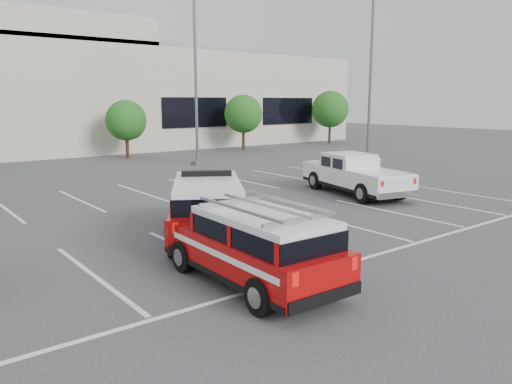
% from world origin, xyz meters
% --- Properties ---
extents(ground, '(120.00, 120.00, 0.00)m').
position_xyz_m(ground, '(0.00, 0.00, 0.00)').
color(ground, '#39393C').
rests_on(ground, ground).
extents(stall_markings, '(23.00, 15.00, 0.01)m').
position_xyz_m(stall_markings, '(0.00, 4.50, 0.01)').
color(stall_markings, silver).
rests_on(stall_markings, ground).
extents(convention_building, '(60.00, 16.99, 13.20)m').
position_xyz_m(convention_building, '(0.18, 31.86, 4.72)').
color(convention_building, '#BDB7A0').
rests_on(convention_building, ground).
extents(tree_mid_right, '(2.77, 2.77, 3.99)m').
position_xyz_m(tree_mid_right, '(5.09, 22.05, 2.50)').
color(tree_mid_right, '#3F2B19').
rests_on(tree_mid_right, ground).
extents(tree_right, '(3.07, 3.07, 4.42)m').
position_xyz_m(tree_right, '(15.09, 22.05, 2.77)').
color(tree_right, '#3F2B19').
rests_on(tree_right, ground).
extents(tree_far_right, '(3.37, 3.37, 4.85)m').
position_xyz_m(tree_far_right, '(25.09, 22.05, 3.04)').
color(tree_far_right, '#3F2B19').
rests_on(tree_far_right, ground).
extents(light_pole_mid, '(0.90, 0.60, 10.24)m').
position_xyz_m(light_pole_mid, '(7.00, 16.00, 5.19)').
color(light_pole_mid, '#59595E').
rests_on(light_pole_mid, ground).
extents(light_pole_right, '(0.90, 0.60, 10.24)m').
position_xyz_m(light_pole_right, '(16.00, 10.00, 5.19)').
color(light_pole_right, '#59595E').
rests_on(light_pole_right, ground).
extents(fire_chief_suv, '(4.51, 5.66, 1.91)m').
position_xyz_m(fire_chief_suv, '(-1.64, 1.19, 0.78)').
color(fire_chief_suv, '#9C0707').
rests_on(fire_chief_suv, ground).
extents(white_pickup, '(3.15, 5.83, 1.70)m').
position_xyz_m(white_pickup, '(7.05, 3.27, 0.68)').
color(white_pickup, silver).
rests_on(white_pickup, ground).
extents(ladder_suv, '(1.96, 4.72, 1.84)m').
position_xyz_m(ladder_suv, '(-2.82, -2.52, 0.74)').
color(ladder_suv, '#9C0707').
rests_on(ladder_suv, ground).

